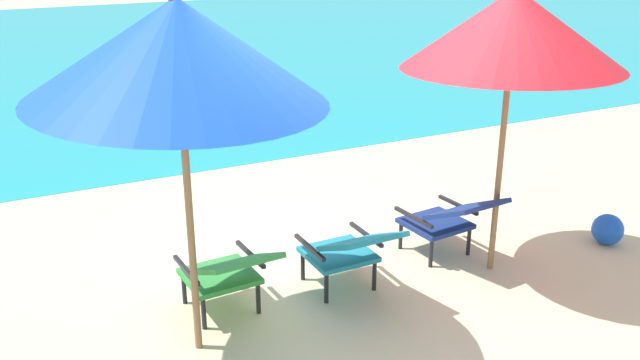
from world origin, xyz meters
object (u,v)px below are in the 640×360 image
at_px(swim_buoy, 149,85).
at_px(lounge_chair_center, 349,249).
at_px(beach_umbrella_left, 178,50).
at_px(lounge_chair_left, 228,271).
at_px(beach_umbrella_right, 513,29).
at_px(lounge_chair_right, 449,217).
at_px(beach_ball, 608,229).

relative_size(swim_buoy, lounge_chair_center, 1.81).
bearing_deg(beach_umbrella_left, lounge_chair_left, 38.59).
bearing_deg(lounge_chair_left, beach_umbrella_right, -5.51).
xyz_separation_m(lounge_chair_right, beach_umbrella_right, (0.24, -0.31, 1.64)).
bearing_deg(beach_ball, lounge_chair_left, 175.00).
bearing_deg(lounge_chair_right, lounge_chair_center, -171.73).
relative_size(swim_buoy, lounge_chair_left, 1.76).
bearing_deg(lounge_chair_left, lounge_chair_center, -4.24).
distance_m(lounge_chair_center, beach_umbrella_left, 2.14).
relative_size(lounge_chair_center, beach_ball, 3.06).
relative_size(beach_umbrella_left, beach_ball, 9.20).
bearing_deg(lounge_chair_center, lounge_chair_right, 8.27).
bearing_deg(beach_umbrella_left, lounge_chair_center, 8.17).
bearing_deg(beach_umbrella_right, beach_umbrella_left, -179.17).
relative_size(lounge_chair_center, beach_umbrella_left, 0.33).
distance_m(swim_buoy, beach_umbrella_right, 8.23).
height_order(lounge_chair_left, beach_umbrella_left, beach_umbrella_left).
relative_size(lounge_chair_left, lounge_chair_right, 0.98).
height_order(beach_umbrella_right, beach_ball, beach_umbrella_right).
relative_size(swim_buoy, beach_umbrella_left, 0.60).
height_order(swim_buoy, lounge_chair_left, lounge_chair_left).
bearing_deg(lounge_chair_center, lounge_chair_left, 175.76).
bearing_deg(lounge_chair_right, swim_buoy, 96.38).
distance_m(swim_buoy, lounge_chair_right, 7.67).
height_order(lounge_chair_center, lounge_chair_right, same).
xyz_separation_m(swim_buoy, beach_umbrella_right, (1.09, -7.92, 1.95)).
bearing_deg(beach_ball, beach_umbrella_right, 175.91).
height_order(lounge_chair_left, beach_umbrella_right, beach_umbrella_right).
distance_m(lounge_chair_left, lounge_chair_center, 0.98).
relative_size(lounge_chair_left, beach_umbrella_right, 0.38).
height_order(lounge_chair_right, beach_umbrella_right, beach_umbrella_right).
height_order(swim_buoy, beach_umbrella_right, beach_umbrella_right).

